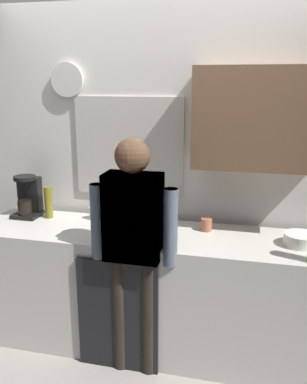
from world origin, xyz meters
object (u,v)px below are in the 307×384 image
(cup_white_mug, at_px, (94,213))
(coffee_maker, at_px, (28,198))
(person_at_sink, at_px, (133,240))
(person_guest, at_px, (133,240))
(bottle_olive_oil, at_px, (48,202))
(mixing_bowl, at_px, (301,240))
(bottle_amber_beer, at_px, (164,223))
(cup_terracotta_mug, at_px, (206,225))
(cup_blue_mug, at_px, (115,227))

(cup_white_mug, bearing_deg, coffee_maker, -175.58)
(person_at_sink, bearing_deg, person_guest, 0.00)
(bottle_olive_oil, relative_size, person_at_sink, 0.16)
(mixing_bowl, bearing_deg, person_guest, -163.41)
(bottle_amber_beer, relative_size, person_at_sink, 0.14)
(cup_white_mug, height_order, cup_terracotta_mug, cup_white_mug)
(coffee_maker, xyz_separation_m, cup_white_mug, (0.54, 0.04, -0.10))
(coffee_maker, height_order, cup_blue_mug, coffee_maker)
(cup_white_mug, bearing_deg, cup_blue_mug, -46.70)
(person_guest, bearing_deg, coffee_maker, -32.98)
(cup_white_mug, xyz_separation_m, person_at_sink, (0.46, -0.50, 0.01))
(cup_terracotta_mug, distance_m, cup_blue_mug, 0.66)
(bottle_amber_beer, xyz_separation_m, mixing_bowl, (0.90, 0.09, -0.07))
(mixing_bowl, bearing_deg, coffee_maker, 175.96)
(cup_white_mug, bearing_deg, person_at_sink, -47.06)
(bottle_amber_beer, distance_m, cup_white_mug, 0.68)
(cup_terracotta_mug, relative_size, cup_blue_mug, 0.92)
(cup_terracotta_mug, bearing_deg, bottle_amber_beer, -139.96)
(mixing_bowl, bearing_deg, bottle_olive_oil, 175.91)
(coffee_maker, height_order, bottle_olive_oil, coffee_maker)
(coffee_maker, distance_m, person_guest, 1.10)
(cup_white_mug, distance_m, mixing_bowl, 1.52)
(cup_white_mug, height_order, person_at_sink, person_at_sink)
(cup_terracotta_mug, relative_size, person_at_sink, 0.06)
(person_guest, bearing_deg, cup_blue_mug, -56.00)
(bottle_amber_beer, bearing_deg, cup_white_mug, 155.57)
(bottle_amber_beer, bearing_deg, bottle_olive_oil, 166.92)
(cup_blue_mug, relative_size, person_guest, 0.06)
(person_at_sink, height_order, person_guest, same)
(coffee_maker, height_order, bottle_amber_beer, coffee_maker)
(bottle_amber_beer, height_order, person_guest, person_guest)
(cup_white_mug, xyz_separation_m, cup_terracotta_mug, (0.88, -0.06, -0.00))
(cup_terracotta_mug, relative_size, mixing_bowl, 0.42)
(cup_blue_mug, height_order, person_at_sink, person_at_sink)
(coffee_maker, bearing_deg, cup_blue_mug, -16.34)
(bottle_amber_beer, relative_size, cup_blue_mug, 2.30)
(coffee_maker, bearing_deg, person_guest, -24.49)
(cup_white_mug, distance_m, person_guest, 0.68)
(person_at_sink, relative_size, person_guest, 1.00)
(bottle_amber_beer, xyz_separation_m, person_at_sink, (-0.15, -0.22, -0.05))
(bottle_olive_oil, distance_m, bottle_amber_beer, 1.00)
(coffee_maker, height_order, cup_white_mug, coffee_maker)
(bottle_amber_beer, height_order, mixing_bowl, bottle_amber_beer)
(bottle_amber_beer, xyz_separation_m, person_guest, (-0.15, -0.22, -0.05))
(cup_white_mug, bearing_deg, bottle_olive_oil, -171.60)
(cup_blue_mug, bearing_deg, cup_terracotta_mug, 19.64)
(person_at_sink, bearing_deg, bottle_amber_beer, 42.86)
(cup_blue_mug, relative_size, mixing_bowl, 0.45)
(bottle_amber_beer, relative_size, cup_white_mug, 2.42)
(bottle_amber_beer, xyz_separation_m, cup_white_mug, (-0.61, 0.28, -0.07))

